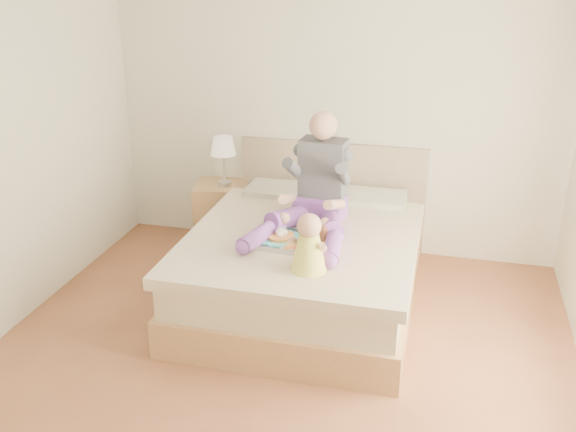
% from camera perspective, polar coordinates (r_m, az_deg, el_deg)
% --- Properties ---
extents(room, '(4.02, 4.22, 2.71)m').
position_cam_1_polar(room, '(3.66, -0.52, 5.54)').
color(room, brown).
rests_on(room, ground).
extents(bed, '(1.70, 2.18, 1.00)m').
position_cam_1_polar(bed, '(5.09, 1.75, -3.89)').
color(bed, '#A2774B').
rests_on(bed, ground).
extents(nightstand, '(0.56, 0.52, 0.59)m').
position_cam_1_polar(nightstand, '(6.06, -5.84, 0.20)').
color(nightstand, '#A2774B').
rests_on(nightstand, ground).
extents(lamp, '(0.23, 0.23, 0.46)m').
position_cam_1_polar(lamp, '(5.81, -5.78, 5.98)').
color(lamp, '#B5B9BD').
rests_on(lamp, nightstand).
extents(adult, '(0.75, 1.09, 0.88)m').
position_cam_1_polar(adult, '(4.91, 2.50, 2.08)').
color(adult, '#6E3B94').
rests_on(adult, bed).
extents(tray, '(0.54, 0.43, 0.15)m').
position_cam_1_polar(tray, '(4.66, 0.55, -2.06)').
color(tray, '#B5B9BD').
rests_on(tray, bed).
extents(baby, '(0.26, 0.36, 0.40)m').
position_cam_1_polar(baby, '(4.22, 1.92, -2.78)').
color(baby, '#DFD746').
rests_on(baby, bed).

